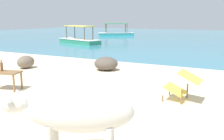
{
  "coord_description": "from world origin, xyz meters",
  "views": [
    {
      "loc": [
        3.59,
        -2.79,
        1.86
      ],
      "look_at": [
        0.53,
        3.0,
        0.55
      ],
      "focal_mm": 41.87,
      "sensor_mm": 36.0,
      "label": 1
    }
  ],
  "objects_px": {
    "cow": "(76,112)",
    "bottle": "(2,66)",
    "deck_chair_near": "(183,84)",
    "boat_green": "(79,40)",
    "low_bench_table": "(5,75)",
    "boat_teal": "(116,33)"
  },
  "relations": [
    {
      "from": "cow",
      "to": "bottle",
      "type": "relative_size",
      "value": 5.81
    },
    {
      "from": "bottle",
      "to": "deck_chair_near",
      "type": "height_order",
      "value": "bottle"
    },
    {
      "from": "bottle",
      "to": "boat_green",
      "type": "distance_m",
      "value": 12.71
    },
    {
      "from": "low_bench_table",
      "to": "deck_chair_near",
      "type": "xyz_separation_m",
      "value": [
        4.23,
        1.19,
        -0.01
      ]
    },
    {
      "from": "deck_chair_near",
      "to": "boat_teal",
      "type": "relative_size",
      "value": 0.22
    },
    {
      "from": "deck_chair_near",
      "to": "boat_teal",
      "type": "distance_m",
      "value": 22.19
    },
    {
      "from": "bottle",
      "to": "boat_green",
      "type": "xyz_separation_m",
      "value": [
        -5.55,
        11.43,
        -0.34
      ]
    },
    {
      "from": "bottle",
      "to": "low_bench_table",
      "type": "bearing_deg",
      "value": -7.46
    },
    {
      "from": "bottle",
      "to": "deck_chair_near",
      "type": "xyz_separation_m",
      "value": [
        4.36,
        1.17,
        -0.21
      ]
    },
    {
      "from": "cow",
      "to": "deck_chair_near",
      "type": "distance_m",
      "value": 3.18
    },
    {
      "from": "bottle",
      "to": "boat_green",
      "type": "bearing_deg",
      "value": 115.89
    },
    {
      "from": "boat_green",
      "to": "boat_teal",
      "type": "bearing_deg",
      "value": 116.98
    },
    {
      "from": "cow",
      "to": "deck_chair_near",
      "type": "xyz_separation_m",
      "value": [
        0.64,
        3.1,
        -0.26
      ]
    },
    {
      "from": "boat_teal",
      "to": "cow",
      "type": "bearing_deg",
      "value": 78.02
    },
    {
      "from": "low_bench_table",
      "to": "deck_chair_near",
      "type": "relative_size",
      "value": 1.1
    },
    {
      "from": "deck_chair_near",
      "to": "boat_green",
      "type": "distance_m",
      "value": 14.26
    },
    {
      "from": "cow",
      "to": "boat_green",
      "type": "distance_m",
      "value": 16.26
    },
    {
      "from": "low_bench_table",
      "to": "boat_teal",
      "type": "xyz_separation_m",
      "value": [
        -7.12,
        20.26,
        -0.14
      ]
    },
    {
      "from": "cow",
      "to": "bottle",
      "type": "height_order",
      "value": "cow"
    },
    {
      "from": "cow",
      "to": "boat_teal",
      "type": "distance_m",
      "value": 24.63
    },
    {
      "from": "boat_teal",
      "to": "low_bench_table",
      "type": "bearing_deg",
      "value": 71.6
    },
    {
      "from": "bottle",
      "to": "boat_teal",
      "type": "relative_size",
      "value": 0.08
    }
  ]
}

